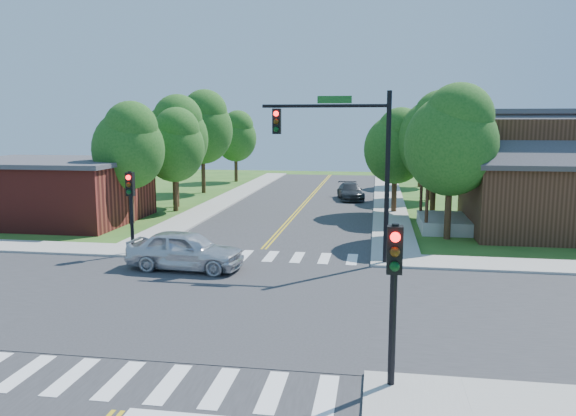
% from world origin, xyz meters
% --- Properties ---
extents(ground, '(100.00, 100.00, 0.00)m').
position_xyz_m(ground, '(0.00, 0.00, 0.00)').
color(ground, '#2A5B1C').
rests_on(ground, ground).
extents(road_ns, '(10.00, 90.00, 0.04)m').
position_xyz_m(road_ns, '(0.00, 0.00, 0.02)').
color(road_ns, '#2D2D30').
rests_on(road_ns, ground).
extents(road_ew, '(90.00, 10.00, 0.04)m').
position_xyz_m(road_ew, '(0.00, 0.00, 0.03)').
color(road_ew, '#2D2D30').
rests_on(road_ew, ground).
extents(intersection_patch, '(10.20, 10.20, 0.06)m').
position_xyz_m(intersection_patch, '(0.00, 0.00, 0.00)').
color(intersection_patch, '#2D2D30').
rests_on(intersection_patch, ground).
extents(sidewalk_ne, '(40.00, 40.00, 0.14)m').
position_xyz_m(sidewalk_ne, '(15.82, 15.82, 0.07)').
color(sidewalk_ne, '#9E9B93').
rests_on(sidewalk_ne, ground).
extents(sidewalk_nw, '(40.00, 40.00, 0.14)m').
position_xyz_m(sidewalk_nw, '(-15.82, 15.82, 0.07)').
color(sidewalk_nw, '#9E9B93').
rests_on(sidewalk_nw, ground).
extents(crosswalk_north, '(8.85, 2.00, 0.01)m').
position_xyz_m(crosswalk_north, '(0.00, 6.20, 0.05)').
color(crosswalk_north, white).
rests_on(crosswalk_north, ground).
extents(crosswalk_south, '(8.85, 2.00, 0.01)m').
position_xyz_m(crosswalk_south, '(0.00, -6.20, 0.05)').
color(crosswalk_south, white).
rests_on(crosswalk_south, ground).
extents(centerline, '(0.30, 90.00, 0.01)m').
position_xyz_m(centerline, '(0.00, 0.00, 0.05)').
color(centerline, gold).
rests_on(centerline, ground).
extents(signal_mast_ne, '(5.30, 0.42, 7.20)m').
position_xyz_m(signal_mast_ne, '(3.91, 5.59, 4.85)').
color(signal_mast_ne, black).
rests_on(signal_mast_ne, ground).
extents(signal_pole_se, '(0.34, 0.42, 3.80)m').
position_xyz_m(signal_pole_se, '(5.60, -5.62, 2.66)').
color(signal_pole_se, black).
rests_on(signal_pole_se, ground).
extents(signal_pole_nw, '(0.34, 0.42, 3.80)m').
position_xyz_m(signal_pole_nw, '(-5.60, 5.58, 2.66)').
color(signal_pole_nw, black).
rests_on(signal_pole_nw, ground).
extents(house_ne, '(13.05, 8.80, 7.11)m').
position_xyz_m(house_ne, '(15.11, 14.23, 3.33)').
color(house_ne, '#331E12').
rests_on(house_ne, ground).
extents(building_nw, '(10.40, 8.40, 3.73)m').
position_xyz_m(building_nw, '(-14.20, 13.20, 1.88)').
color(building_nw, maroon).
rests_on(building_nw, ground).
extents(tree_e_a, '(4.64, 4.40, 7.88)m').
position_xyz_m(tree_e_a, '(8.88, 11.44, 5.16)').
color(tree_e_a, '#382314').
rests_on(tree_e_a, ground).
extents(tree_e_b, '(4.64, 4.41, 7.89)m').
position_xyz_m(tree_e_b, '(8.74, 17.95, 5.17)').
color(tree_e_b, '#382314').
rests_on(tree_e_b, ground).
extents(tree_e_c, '(4.50, 4.27, 7.65)m').
position_xyz_m(tree_e_c, '(9.17, 26.04, 5.01)').
color(tree_e_c, '#382314').
rests_on(tree_e_c, ground).
extents(tree_e_d, '(4.27, 4.05, 7.26)m').
position_xyz_m(tree_e_d, '(9.15, 34.98, 4.75)').
color(tree_e_d, '#382314').
rests_on(tree_e_d, ground).
extents(tree_w_a, '(4.20, 3.99, 7.15)m').
position_xyz_m(tree_w_a, '(-9.06, 13.18, 4.68)').
color(tree_w_a, '#382314').
rests_on(tree_w_a, ground).
extents(tree_w_b, '(4.60, 4.37, 7.82)m').
position_xyz_m(tree_w_b, '(-8.66, 19.76, 5.13)').
color(tree_w_b, '#382314').
rests_on(tree_w_b, ground).
extents(tree_w_c, '(5.05, 4.80, 8.59)m').
position_xyz_m(tree_w_c, '(-9.19, 27.63, 5.63)').
color(tree_w_c, '#382314').
rests_on(tree_w_c, ground).
extents(tree_w_d, '(4.16, 3.95, 7.07)m').
position_xyz_m(tree_w_d, '(-8.70, 36.80, 4.63)').
color(tree_w_d, '#382314').
rests_on(tree_w_d, ground).
extents(tree_house, '(4.05, 3.84, 6.88)m').
position_xyz_m(tree_house, '(6.39, 19.27, 4.50)').
color(tree_house, '#382314').
rests_on(tree_house, ground).
extents(tree_bldg, '(4.06, 3.86, 6.91)m').
position_xyz_m(tree_bldg, '(-8.08, 17.95, 4.52)').
color(tree_bldg, '#382314').
rests_on(tree_bldg, ground).
extents(car_silver, '(2.58, 4.99, 1.61)m').
position_xyz_m(car_silver, '(-2.39, 3.50, 0.80)').
color(car_silver, silver).
rests_on(car_silver, ground).
extents(car_dgrey, '(3.22, 4.89, 1.24)m').
position_xyz_m(car_dgrey, '(3.20, 25.20, 0.62)').
color(car_dgrey, '#303336').
rests_on(car_dgrey, ground).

